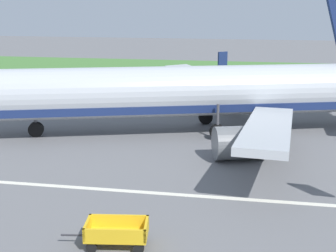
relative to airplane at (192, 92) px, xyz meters
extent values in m
cube|color=#477A38|center=(-0.52, 28.24, -3.02)|extent=(220.00, 28.00, 0.06)
cube|color=silver|center=(-0.52, -12.02, -3.05)|extent=(120.00, 0.36, 0.01)
cylinder|color=#B2B7BC|center=(-0.99, -0.30, 0.10)|extent=(29.79, 12.22, 3.70)
cube|color=navy|center=(-0.99, -0.30, -0.92)|extent=(26.86, 11.18, 0.56)
cube|color=#B2B7BC|center=(5.38, -7.10, -0.57)|extent=(3.76, 13.18, 1.35)
cylinder|color=slate|center=(3.75, -5.96, -1.92)|extent=(3.67, 2.94, 2.10)
cube|color=#B2B7BC|center=(0.55, 8.89, -0.57)|extent=(10.17, 11.76, 1.35)
cube|color=navy|center=(1.18, 15.87, 0.38)|extent=(0.98, 0.85, 1.90)
cylinder|color=slate|center=(-0.18, 7.04, -1.92)|extent=(3.67, 2.94, 2.10)
cylinder|color=#4C4C51|center=(-11.04, -3.34, -1.48)|extent=(0.20, 0.20, 2.04)
cylinder|color=black|center=(-11.04, -3.34, -2.50)|extent=(1.18, 0.75, 1.10)
cylinder|color=#4C4C51|center=(2.04, -1.68, -1.48)|extent=(0.20, 0.20, 2.04)
cylinder|color=black|center=(2.04, -1.68, -2.50)|extent=(1.18, 0.75, 1.10)
cylinder|color=#4C4C51|center=(0.77, 2.53, -1.48)|extent=(0.20, 0.20, 2.04)
cylinder|color=black|center=(0.77, 2.53, -2.50)|extent=(1.18, 0.75, 1.10)
cube|color=gold|center=(-0.83, -17.62, -2.57)|extent=(2.66, 1.72, 0.08)
cube|color=gold|center=(-0.74, -18.27, -2.26)|extent=(2.49, 0.43, 0.55)
cube|color=gold|center=(-0.91, -16.98, -2.26)|extent=(2.49, 0.43, 0.55)
cube|color=gold|center=(-2.01, -17.78, -2.26)|extent=(0.29, 1.40, 0.55)
cube|color=gold|center=(0.36, -17.46, -2.26)|extent=(0.29, 1.40, 0.55)
cylinder|color=#2D2D33|center=(-2.61, -17.86, -2.61)|extent=(1.00, 0.21, 0.08)
cylinder|color=black|center=(-1.68, -18.30, -2.83)|extent=(0.46, 0.22, 0.44)
cylinder|color=black|center=(-1.83, -17.19, -2.83)|extent=(0.46, 0.22, 0.44)
cylinder|color=black|center=(0.18, -18.05, -2.83)|extent=(0.46, 0.22, 0.44)
cylinder|color=black|center=(0.03, -16.94, -2.83)|extent=(0.46, 0.22, 0.44)
camera|label=1|loc=(4.28, -34.43, 6.72)|focal=50.72mm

